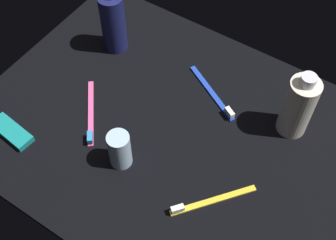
# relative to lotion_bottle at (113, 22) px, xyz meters

# --- Properties ---
(ground_plane) EXTENTS (0.84, 0.64, 0.01)m
(ground_plane) POSITION_rel_lotion_bottle_xyz_m (-0.25, 0.14, -0.09)
(ground_plane) COLOR black
(lotion_bottle) EXTENTS (0.06, 0.06, 0.18)m
(lotion_bottle) POSITION_rel_lotion_bottle_xyz_m (0.00, 0.00, 0.00)
(lotion_bottle) COLOR navy
(lotion_bottle) RESTS_ON ground_plane
(bodywash_bottle) EXTENTS (0.06, 0.06, 0.17)m
(bodywash_bottle) POSITION_rel_lotion_bottle_xyz_m (-0.47, -0.01, -0.00)
(bodywash_bottle) COLOR silver
(bodywash_bottle) RESTS_ON ground_plane
(deodorant_stick) EXTENTS (0.05, 0.05, 0.09)m
(deodorant_stick) POSITION_rel_lotion_bottle_xyz_m (-0.21, 0.26, -0.03)
(deodorant_stick) COLOR silver
(deodorant_stick) RESTS_ON ground_plane
(toothbrush_pink) EXTENTS (0.12, 0.15, 0.02)m
(toothbrush_pink) POSITION_rel_lotion_bottle_xyz_m (-0.09, 0.21, -0.07)
(toothbrush_pink) COLOR #E55999
(toothbrush_pink) RESTS_ON ground_plane
(toothbrush_yellow) EXTENTS (0.12, 0.15, 0.02)m
(toothbrush_yellow) POSITION_rel_lotion_bottle_xyz_m (-0.41, 0.24, -0.07)
(toothbrush_yellow) COLOR yellow
(toothbrush_yellow) RESTS_ON ground_plane
(toothbrush_blue) EXTENTS (0.16, 0.10, 0.02)m
(toothbrush_blue) POSITION_rel_lotion_bottle_xyz_m (-0.29, 0.01, -0.07)
(toothbrush_blue) COLOR blue
(toothbrush_blue) RESTS_ON ground_plane
(snack_bar_teal) EXTENTS (0.11, 0.05, 0.01)m
(snack_bar_teal) POSITION_rel_lotion_bottle_xyz_m (0.03, 0.34, -0.07)
(snack_bar_teal) COLOR teal
(snack_bar_teal) RESTS_ON ground_plane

